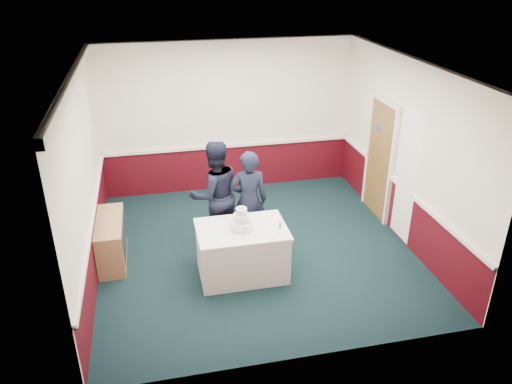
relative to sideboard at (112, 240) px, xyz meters
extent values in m
plane|color=black|center=(2.28, -0.20, -0.35)|extent=(5.00, 5.00, 0.00)
cube|color=white|center=(2.28, 2.27, 1.15)|extent=(5.00, 0.05, 3.00)
cube|color=white|center=(-0.20, -0.20, 1.15)|extent=(0.05, 5.00, 3.00)
cube|color=white|center=(4.75, -0.20, 1.15)|extent=(0.05, 5.00, 3.00)
cube|color=white|center=(2.28, -0.20, 2.62)|extent=(5.00, 5.00, 0.05)
cube|color=#430911|center=(2.28, 2.28, 0.10)|extent=(5.00, 0.02, 0.90)
cube|color=white|center=(2.28, 2.27, 0.57)|extent=(4.98, 0.05, 0.06)
cube|color=white|center=(2.28, 2.26, 2.58)|extent=(5.00, 0.08, 0.12)
cube|color=brown|center=(4.74, 0.60, 0.70)|extent=(0.05, 0.90, 2.10)
cube|color=#234799|center=(4.71, 0.75, 1.27)|extent=(0.01, 0.12, 0.12)
cube|color=white|center=(4.70, -0.45, 0.85)|extent=(0.02, 0.60, 2.20)
cube|color=tan|center=(0.00, 0.00, 0.00)|extent=(0.40, 1.20, 0.70)
cube|color=black|center=(0.20, 0.00, 0.05)|extent=(0.01, 1.00, 0.50)
cube|color=white|center=(1.93, -0.83, 0.03)|extent=(1.28, 0.88, 0.76)
cube|color=white|center=(1.93, -0.83, 0.42)|extent=(1.32, 0.92, 0.04)
cylinder|color=white|center=(1.93, -0.83, 0.50)|extent=(0.34, 0.34, 0.12)
cylinder|color=silver|center=(1.93, -0.83, 0.45)|extent=(0.35, 0.35, 0.03)
cylinder|color=white|center=(1.93, -0.83, 0.61)|extent=(0.24, 0.24, 0.11)
cylinder|color=silver|center=(1.93, -0.83, 0.57)|extent=(0.25, 0.25, 0.02)
cylinder|color=white|center=(1.93, -0.83, 0.72)|extent=(0.16, 0.16, 0.10)
cylinder|color=silver|center=(1.93, -0.83, 0.68)|extent=(0.17, 0.17, 0.02)
sphere|color=#EDE5C9|center=(1.93, -0.83, 0.79)|extent=(0.03, 0.03, 0.03)
sphere|color=#EDE5C9|center=(1.96, -0.81, 0.79)|extent=(0.03, 0.03, 0.03)
sphere|color=#EDE5C9|center=(1.91, -0.80, 0.79)|extent=(0.03, 0.03, 0.03)
sphere|color=#EDE5C9|center=(1.95, -0.85, 0.79)|extent=(0.03, 0.03, 0.03)
sphere|color=#EDE5C9|center=(1.90, -0.84, 0.79)|extent=(0.03, 0.03, 0.03)
cube|color=silver|center=(1.90, -1.03, 0.44)|extent=(0.04, 0.22, 0.00)
cylinder|color=silver|center=(2.43, -1.11, 0.44)|extent=(0.05, 0.05, 0.01)
cylinder|color=silver|center=(2.43, -1.11, 0.49)|extent=(0.01, 0.01, 0.09)
cylinder|color=silver|center=(2.43, -1.11, 0.59)|extent=(0.04, 0.04, 0.11)
imported|color=black|center=(1.68, 0.13, 0.56)|extent=(1.02, 0.87, 1.82)
imported|color=black|center=(2.18, -0.09, 0.50)|extent=(0.64, 0.45, 1.70)
camera|label=1|loc=(0.77, -7.05, 4.08)|focal=35.00mm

